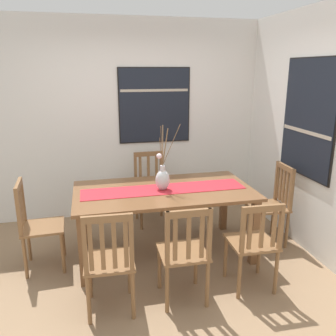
{
  "coord_description": "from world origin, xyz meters",
  "views": [
    {
      "loc": [
        -0.59,
        -3.04,
        2.04
      ],
      "look_at": [
        0.24,
        0.6,
        0.98
      ],
      "focal_mm": 37.62,
      "sensor_mm": 36.0,
      "label": 1
    }
  ],
  "objects_px": {
    "chair_5": "(273,203)",
    "painting_on_back_wall": "(155,105)",
    "chair_4": "(254,243)",
    "chair_1": "(184,252)",
    "dining_table": "(164,198)",
    "chair_3": "(151,187)",
    "chair_2": "(36,223)",
    "chair_0": "(109,260)",
    "centerpiece_vase": "(162,178)",
    "painting_on_side_wall": "(309,118)"
  },
  "relations": [
    {
      "from": "chair_5",
      "to": "painting_on_back_wall",
      "type": "bearing_deg",
      "value": 131.87
    },
    {
      "from": "chair_4",
      "to": "chair_1",
      "type": "bearing_deg",
      "value": -176.66
    },
    {
      "from": "dining_table",
      "to": "chair_3",
      "type": "distance_m",
      "value": 0.92
    },
    {
      "from": "chair_3",
      "to": "painting_on_back_wall",
      "type": "distance_m",
      "value": 1.13
    },
    {
      "from": "chair_2",
      "to": "chair_5",
      "type": "bearing_deg",
      "value": -0.33
    },
    {
      "from": "chair_0",
      "to": "chair_5",
      "type": "xyz_separation_m",
      "value": [
        1.98,
        0.88,
        0.01
      ]
    },
    {
      "from": "centerpiece_vase",
      "to": "chair_3",
      "type": "bearing_deg",
      "value": 88.06
    },
    {
      "from": "chair_2",
      "to": "painting_on_side_wall",
      "type": "distance_m",
      "value": 3.13
    },
    {
      "from": "centerpiece_vase",
      "to": "painting_on_side_wall",
      "type": "height_order",
      "value": "painting_on_side_wall"
    },
    {
      "from": "chair_0",
      "to": "painting_on_back_wall",
      "type": "distance_m",
      "value": 2.55
    },
    {
      "from": "painting_on_side_wall",
      "to": "painting_on_back_wall",
      "type": "bearing_deg",
      "value": 136.47
    },
    {
      "from": "painting_on_back_wall",
      "to": "painting_on_side_wall",
      "type": "relative_size",
      "value": 0.79
    },
    {
      "from": "centerpiece_vase",
      "to": "chair_4",
      "type": "relative_size",
      "value": 0.79
    },
    {
      "from": "chair_0",
      "to": "chair_4",
      "type": "xyz_separation_m",
      "value": [
        1.33,
        0.05,
        -0.02
      ]
    },
    {
      "from": "chair_0",
      "to": "dining_table",
      "type": "bearing_deg",
      "value": 53.69
    },
    {
      "from": "chair_1",
      "to": "chair_4",
      "type": "relative_size",
      "value": 1.04
    },
    {
      "from": "chair_2",
      "to": "chair_0",
      "type": "bearing_deg",
      "value": -52.47
    },
    {
      "from": "chair_1",
      "to": "chair_4",
      "type": "distance_m",
      "value": 0.68
    },
    {
      "from": "chair_1",
      "to": "dining_table",
      "type": "bearing_deg",
      "value": 89.14
    },
    {
      "from": "chair_1",
      "to": "painting_on_back_wall",
      "type": "relative_size",
      "value": 0.92
    },
    {
      "from": "dining_table",
      "to": "chair_0",
      "type": "xyz_separation_m",
      "value": [
        -0.66,
        -0.9,
        -0.17
      ]
    },
    {
      "from": "painting_on_side_wall",
      "to": "dining_table",
      "type": "bearing_deg",
      "value": 175.77
    },
    {
      "from": "chair_1",
      "to": "painting_on_side_wall",
      "type": "xyz_separation_m",
      "value": [
        1.63,
        0.78,
        1.02
      ]
    },
    {
      "from": "centerpiece_vase",
      "to": "chair_3",
      "type": "relative_size",
      "value": 0.75
    },
    {
      "from": "chair_3",
      "to": "dining_table",
      "type": "bearing_deg",
      "value": -90.8
    },
    {
      "from": "chair_4",
      "to": "chair_3",
      "type": "bearing_deg",
      "value": 110.52
    },
    {
      "from": "chair_1",
      "to": "chair_0",
      "type": "bearing_deg",
      "value": -179.19
    },
    {
      "from": "chair_1",
      "to": "painting_on_back_wall",
      "type": "distance_m",
      "value": 2.42
    },
    {
      "from": "chair_2",
      "to": "painting_on_back_wall",
      "type": "relative_size",
      "value": 0.94
    },
    {
      "from": "chair_2",
      "to": "chair_4",
      "type": "xyz_separation_m",
      "value": [
        2.02,
        -0.84,
        -0.03
      ]
    },
    {
      "from": "chair_0",
      "to": "chair_3",
      "type": "distance_m",
      "value": 1.93
    },
    {
      "from": "chair_3",
      "to": "painting_on_back_wall",
      "type": "bearing_deg",
      "value": 70.12
    },
    {
      "from": "dining_table",
      "to": "painting_on_back_wall",
      "type": "relative_size",
      "value": 1.89
    },
    {
      "from": "dining_table",
      "to": "chair_1",
      "type": "bearing_deg",
      "value": -90.86
    },
    {
      "from": "dining_table",
      "to": "chair_5",
      "type": "distance_m",
      "value": 1.33
    },
    {
      "from": "chair_2",
      "to": "painting_on_back_wall",
      "type": "bearing_deg",
      "value": 40.65
    },
    {
      "from": "dining_table",
      "to": "painting_on_back_wall",
      "type": "xyz_separation_m",
      "value": [
        0.15,
        1.27,
        0.88
      ]
    },
    {
      "from": "chair_3",
      "to": "chair_5",
      "type": "height_order",
      "value": "chair_5"
    },
    {
      "from": "centerpiece_vase",
      "to": "painting_on_back_wall",
      "type": "distance_m",
      "value": 1.45
    },
    {
      "from": "dining_table",
      "to": "chair_4",
      "type": "relative_size",
      "value": 2.14
    },
    {
      "from": "chair_2",
      "to": "dining_table",
      "type": "bearing_deg",
      "value": 0.54
    },
    {
      "from": "centerpiece_vase",
      "to": "painting_on_side_wall",
      "type": "distance_m",
      "value": 1.75
    },
    {
      "from": "chair_1",
      "to": "painting_on_back_wall",
      "type": "xyz_separation_m",
      "value": [
        0.16,
        2.17,
        1.06
      ]
    },
    {
      "from": "dining_table",
      "to": "chair_3",
      "type": "relative_size",
      "value": 2.03
    },
    {
      "from": "painting_on_side_wall",
      "to": "chair_0",
      "type": "bearing_deg",
      "value": -160.99
    },
    {
      "from": "chair_3",
      "to": "chair_4",
      "type": "relative_size",
      "value": 1.05
    },
    {
      "from": "centerpiece_vase",
      "to": "painting_on_back_wall",
      "type": "bearing_deg",
      "value": 82.65
    },
    {
      "from": "dining_table",
      "to": "chair_2",
      "type": "xyz_separation_m",
      "value": [
        -1.35,
        -0.01,
        -0.16
      ]
    },
    {
      "from": "centerpiece_vase",
      "to": "chair_5",
      "type": "xyz_separation_m",
      "value": [
        1.33,
        -0.01,
        -0.4
      ]
    },
    {
      "from": "chair_1",
      "to": "chair_2",
      "type": "bearing_deg",
      "value": 146.55
    }
  ]
}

